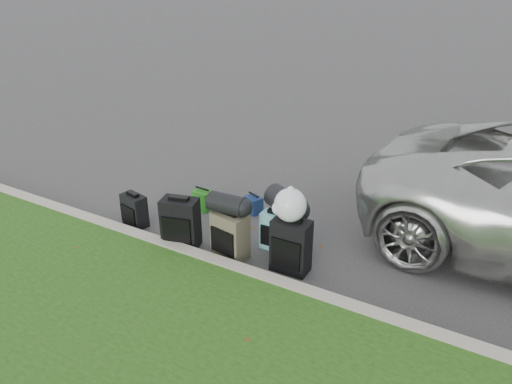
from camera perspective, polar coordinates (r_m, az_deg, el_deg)
The scene contains 12 objects.
ground at distance 7.10m, azimuth -0.11°, elevation -4.79°, with size 120.00×120.00×0.00m, color #383535.
curb at distance 6.35m, azimuth -4.68°, elevation -8.14°, with size 120.00×0.18×0.15m, color #9E937F.
suitcase_small_black at distance 7.42m, azimuth -13.71°, elevation -2.06°, with size 0.38×0.21×0.48m, color black.
suitcase_large_black_left at distance 6.73m, azimuth -8.61°, elevation -3.53°, with size 0.48×0.29×0.69m, color black.
suitcase_olive at distance 6.46m, azimuth -2.96°, elevation -4.94°, with size 0.45×0.28×0.62m, color #46402F.
suitcase_teal at distance 6.66m, azimuth 2.17°, elevation -4.46°, with size 0.36×0.22×0.52m, color #58A9AB.
suitcase_large_black_right at distance 6.17m, azimuth 4.01°, elevation -6.17°, with size 0.46×0.28×0.70m, color black.
tote_green at distance 7.74m, azimuth -6.10°, elevation -0.92°, with size 0.27×0.22×0.31m, color #217219.
tote_navy at distance 7.61m, azimuth -0.27°, elevation -1.47°, with size 0.24×0.19×0.26m, color navy.
duffel_left at distance 6.29m, azimuth -3.36°, elevation -1.34°, with size 0.25×0.25×0.47m, color black.
duffel_right at distance 6.49m, azimuth 3.41°, elevation -1.15°, with size 0.31×0.31×0.56m, color black.
trash_bag at distance 5.93m, azimuth 3.93°, elevation -1.50°, with size 0.40×0.40×0.40m, color white.
Camera 1 is at (3.07, -5.30, 3.59)m, focal length 35.00 mm.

